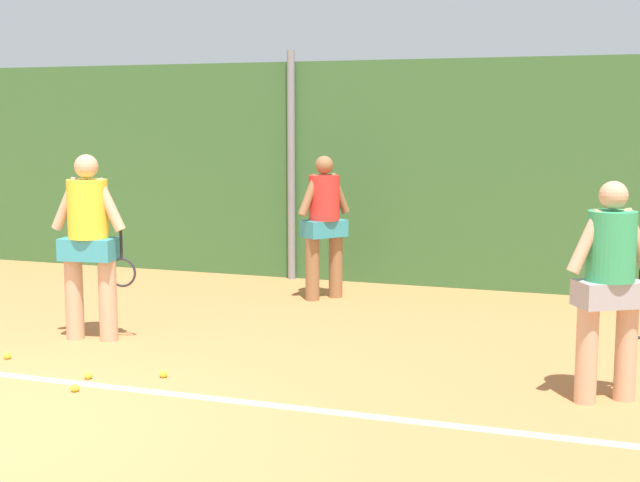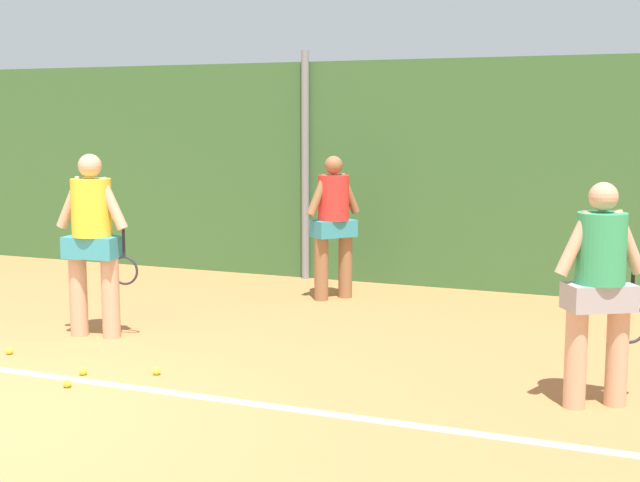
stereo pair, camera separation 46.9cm
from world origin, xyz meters
TOP-DOWN VIEW (x-y plane):
  - ground_plane at (0.00, 1.83)m, footprint 30.03×30.03m
  - hedge_fence_backdrop at (0.00, 6.23)m, footprint 19.52×0.25m
  - fence_post_center at (0.00, 6.06)m, footprint 0.10×0.10m
  - court_baseline_paint at (0.00, 1.15)m, footprint 14.26×0.10m
  - player_foreground_near at (4.03, 2.06)m, footprint 0.65×0.52m
  - player_midcourt at (-0.64, 2.41)m, footprint 0.80×0.38m
  - player_backcourt_far at (0.82, 4.97)m, footprint 0.52×0.58m
  - tennis_ball_0 at (0.06, 1.29)m, footprint 0.07×0.07m
  - tennis_ball_1 at (0.16, 0.96)m, footprint 0.07×0.07m
  - tennis_ball_3 at (-0.95, 1.57)m, footprint 0.07×0.07m
  - tennis_ball_5 at (0.62, 1.52)m, footprint 0.07×0.07m

SIDE VIEW (x-z plane):
  - ground_plane at x=0.00m, z-range 0.00..0.00m
  - court_baseline_paint at x=0.00m, z-range 0.00..0.01m
  - tennis_ball_0 at x=0.06m, z-range 0.00..0.07m
  - tennis_ball_1 at x=0.16m, z-range 0.00..0.07m
  - tennis_ball_3 at x=-0.95m, z-range 0.00..0.07m
  - tennis_ball_5 at x=0.62m, z-range 0.00..0.07m
  - player_foreground_near at x=4.03m, z-range 0.10..1.74m
  - player_backcourt_far at x=0.82m, z-range 0.10..1.77m
  - player_midcourt at x=-0.64m, z-range 0.11..1.87m
  - hedge_fence_backdrop at x=0.00m, z-range 0.00..2.80m
  - fence_post_center at x=0.00m, z-range 0.00..2.95m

